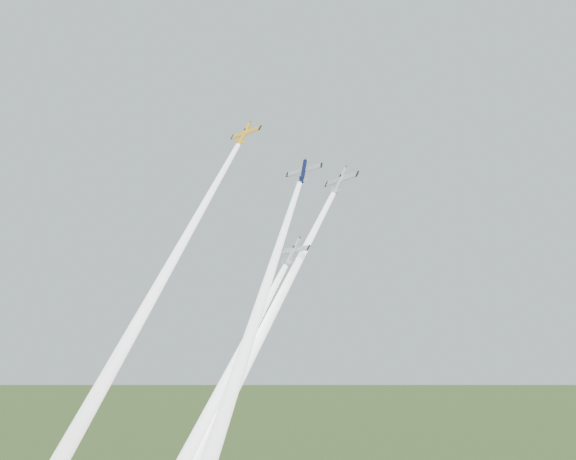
{
  "coord_description": "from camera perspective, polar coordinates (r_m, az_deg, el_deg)",
  "views": [
    {
      "loc": [
        51.82,
        -123.44,
        73.96
      ],
      "look_at": [
        0.0,
        -6.0,
        92.0
      ],
      "focal_mm": 45.0,
      "sensor_mm": 36.0,
      "label": 1
    }
  ],
  "objects": [
    {
      "name": "plane_yellow",
      "position": [
        146.41,
        -3.46,
        7.61
      ],
      "size": [
        8.47,
        7.32,
        7.74
      ],
      "primitive_type": null,
      "rotation": [
        0.97,
        -0.08,
        -0.25
      ],
      "color": "#FFAF16"
    },
    {
      "name": "smoke_trail_yellow",
      "position": [
        125.58,
        -10.37,
        -4.67
      ],
      "size": [
        13.51,
        42.4,
        61.02
      ],
      "primitive_type": null,
      "rotation": [
        -0.6,
        0.0,
        -0.25
      ],
      "color": "white"
    },
    {
      "name": "plane_navy",
      "position": [
        135.44,
        1.23,
        4.67
      ],
      "size": [
        8.39,
        5.34,
        7.89
      ],
      "primitive_type": null,
      "rotation": [
        0.97,
        -0.16,
        -0.02
      ],
      "color": "#0C1237"
    },
    {
      "name": "smoke_trail_navy",
      "position": [
        112.94,
        -3.16,
        -8.72
      ],
      "size": [
        3.73,
        41.48,
        58.6
      ],
      "primitive_type": null,
      "rotation": [
        -0.6,
        0.0,
        -0.02
      ],
      "color": "white"
    },
    {
      "name": "plane_silver_right",
      "position": [
        135.11,
        4.13,
        3.92
      ],
      "size": [
        9.1,
        8.51,
        8.16
      ],
      "primitive_type": null,
      "rotation": [
        0.97,
        -0.1,
        -0.39
      ],
      "color": "silver"
    },
    {
      "name": "smoke_trail_silver_right",
      "position": [
        116.66,
        -3.18,
        -10.27
      ],
      "size": [
        19.03,
        41.11,
        61.32
      ],
      "primitive_type": null,
      "rotation": [
        -0.6,
        0.0,
        -0.39
      ],
      "color": "white"
    },
    {
      "name": "plane_silver_low",
      "position": [
        124.51,
        0.4,
        -1.7
      ],
      "size": [
        8.21,
        7.15,
        6.48
      ],
      "primitive_type": null,
      "rotation": [
        0.97,
        -0.02,
        -0.39
      ],
      "color": "#ADB5BB"
    },
    {
      "name": "smoke_trail_silver_low",
      "position": [
        113.22,
        -5.81,
        -13.36
      ],
      "size": [
        14.71,
        30.74,
        44.95
      ],
      "primitive_type": null,
      "rotation": [
        -0.6,
        0.0,
        -0.39
      ],
      "color": "white"
    }
  ]
}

